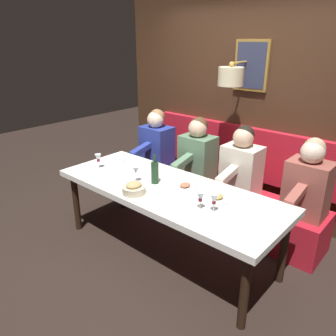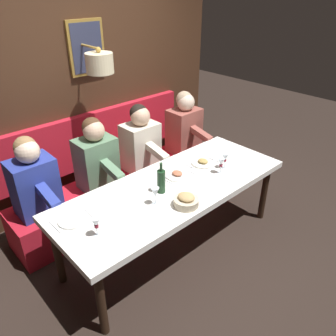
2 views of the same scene
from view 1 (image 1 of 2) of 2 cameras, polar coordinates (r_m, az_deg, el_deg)
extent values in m
plane|color=black|center=(3.56, -0.19, -14.26)|extent=(12.00, 12.00, 0.00)
cube|color=white|center=(3.20, -0.21, -3.88)|extent=(0.90, 2.35, 0.06)
cylinder|color=black|center=(2.65, 13.17, -20.27)|extent=(0.07, 0.07, 0.68)
cylinder|color=black|center=(3.91, -15.69, -5.81)|extent=(0.07, 0.07, 0.68)
cylinder|color=black|center=(3.17, 19.48, -13.23)|extent=(0.07, 0.07, 0.68)
cylinder|color=black|center=(4.28, -7.92, -2.73)|extent=(0.07, 0.07, 0.68)
cube|color=red|center=(4.05, 8.22, -5.99)|extent=(0.52, 2.55, 0.45)
cube|color=#422819|center=(4.16, 13.74, 12.20)|extent=(0.10, 3.75, 2.90)
cube|color=red|center=(4.24, 12.36, 3.00)|extent=(0.10, 2.55, 0.64)
cube|color=olive|center=(4.05, 14.33, 16.90)|extent=(0.04, 0.42, 0.57)
cube|color=#2D334C|center=(4.03, 14.20, 16.89)|extent=(0.01, 0.36, 0.51)
cylinder|color=#B78E3D|center=(3.93, 12.41, 17.53)|extent=(0.35, 0.02, 0.02)
cylinder|color=beige|center=(3.79, 10.88, 15.38)|extent=(0.28, 0.28, 0.20)
sphere|color=#B78E3D|center=(3.78, 11.03, 17.33)|extent=(0.06, 0.06, 0.06)
cube|color=#934C42|center=(3.45, 23.06, -3.36)|extent=(0.30, 0.40, 0.56)
sphere|color=beige|center=(3.30, 23.89, 2.52)|extent=(0.22, 0.22, 0.22)
sphere|color=tan|center=(3.32, 24.14, 3.14)|extent=(0.20, 0.20, 0.20)
cube|color=#934C42|center=(3.18, 21.42, -4.41)|extent=(0.33, 0.09, 0.14)
cube|color=beige|center=(3.70, 12.63, -0.43)|extent=(0.30, 0.40, 0.56)
sphere|color=#D1A889|center=(3.57, 12.96, 5.14)|extent=(0.22, 0.22, 0.22)
sphere|color=black|center=(3.58, 13.23, 5.71)|extent=(0.20, 0.20, 0.20)
cube|color=beige|center=(3.45, 10.31, -1.17)|extent=(0.33, 0.09, 0.14)
cube|color=#567A5B|center=(4.00, 5.17, 1.68)|extent=(0.30, 0.40, 0.56)
sphere|color=#D1A889|center=(3.87, 5.18, 6.88)|extent=(0.22, 0.22, 0.22)
sphere|color=#4C331E|center=(3.89, 5.46, 7.40)|extent=(0.20, 0.20, 0.20)
cube|color=#567A5B|center=(3.77, 2.56, 1.13)|extent=(0.33, 0.09, 0.14)
cube|color=#283893|center=(4.41, -1.95, 3.66)|extent=(0.30, 0.40, 0.56)
sphere|color=beige|center=(4.30, -2.20, 8.41)|extent=(0.22, 0.22, 0.22)
sphere|color=#937047|center=(4.31, -1.93, 8.88)|extent=(0.20, 0.20, 0.20)
cube|color=#283893|center=(4.20, -4.67, 3.26)|extent=(0.33, 0.09, 0.14)
cylinder|color=silver|center=(3.17, 2.99, -3.40)|extent=(0.24, 0.24, 0.01)
ellipsoid|color=#B76647|center=(3.16, 3.00, -2.98)|extent=(0.11, 0.09, 0.04)
cube|color=silver|center=(3.08, 4.88, -4.32)|extent=(0.17, 0.04, 0.01)
cube|color=silver|center=(3.27, 1.22, -2.64)|extent=(0.18, 0.04, 0.01)
cylinder|color=silver|center=(3.94, -9.04, 1.43)|extent=(0.24, 0.24, 0.01)
cube|color=silver|center=(3.82, -7.86, 0.82)|extent=(0.17, 0.01, 0.01)
cube|color=silver|center=(4.06, -10.14, 1.92)|extent=(0.18, 0.02, 0.01)
cylinder|color=silver|center=(2.97, 8.63, -5.38)|extent=(0.24, 0.24, 0.01)
ellipsoid|color=#AD8E4C|center=(2.96, 8.66, -4.94)|extent=(0.11, 0.09, 0.04)
cube|color=silver|center=(2.89, 10.82, -6.40)|extent=(0.17, 0.03, 0.01)
cube|color=silver|center=(3.06, 6.56, -4.53)|extent=(0.18, 0.03, 0.01)
cylinder|color=silver|center=(2.77, 7.91, -7.55)|extent=(0.06, 0.06, 0.00)
cylinder|color=silver|center=(2.76, 7.95, -6.84)|extent=(0.01, 0.01, 0.07)
cone|color=silver|center=(2.72, 8.04, -5.35)|extent=(0.07, 0.07, 0.08)
cylinder|color=maroon|center=(2.73, 8.00, -5.97)|extent=(0.03, 0.03, 0.02)
cylinder|color=silver|center=(3.74, -11.93, 0.03)|extent=(0.06, 0.06, 0.00)
cylinder|color=silver|center=(3.72, -11.97, 0.60)|extent=(0.01, 0.01, 0.07)
cone|color=silver|center=(3.70, -12.07, 1.76)|extent=(0.07, 0.07, 0.08)
cylinder|color=maroon|center=(3.71, -12.04, 1.36)|extent=(0.03, 0.03, 0.03)
cylinder|color=silver|center=(3.32, -5.58, -2.37)|extent=(0.06, 0.06, 0.00)
cylinder|color=silver|center=(3.31, -5.61, -1.75)|extent=(0.01, 0.01, 0.07)
cone|color=silver|center=(3.27, -5.66, -0.46)|extent=(0.07, 0.07, 0.08)
cylinder|color=silver|center=(2.80, 5.57, -7.16)|extent=(0.06, 0.06, 0.00)
cylinder|color=silver|center=(2.78, 5.60, -6.44)|extent=(0.01, 0.01, 0.07)
cone|color=silver|center=(2.74, 5.66, -4.97)|extent=(0.07, 0.07, 0.08)
cylinder|color=maroon|center=(2.76, 5.63, -5.53)|extent=(0.03, 0.03, 0.02)
cylinder|color=#19381E|center=(3.24, -2.27, -0.83)|extent=(0.08, 0.08, 0.22)
cylinder|color=#19381E|center=(3.19, -2.31, 1.67)|extent=(0.03, 0.03, 0.08)
cylinder|color=beige|center=(3.07, -5.96, -3.81)|extent=(0.22, 0.22, 0.07)
ellipsoid|color=tan|center=(3.05, -5.99, -2.96)|extent=(0.15, 0.13, 0.06)
camera|label=2|loc=(3.78, -48.37, 20.21)|focal=35.59mm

